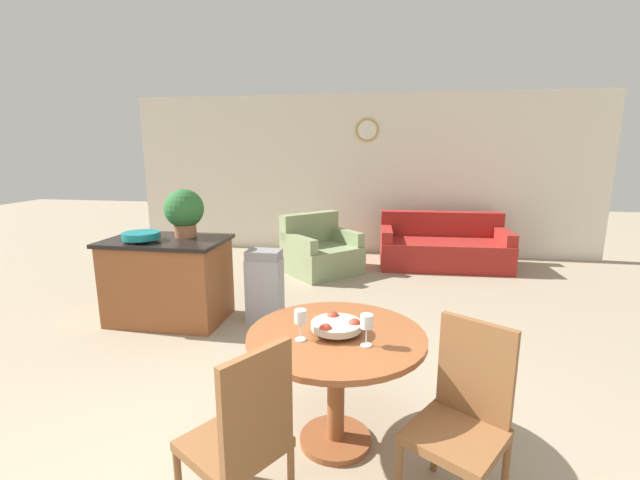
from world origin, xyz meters
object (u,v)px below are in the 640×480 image
(kitchen_island, at_px, (169,280))
(fruit_bowl, at_px, (337,325))
(dining_table, at_px, (336,359))
(trash_bin, at_px, (265,286))
(armchair, at_px, (320,253))
(dining_chair_near_right, at_px, (464,412))
(wine_glass_right, at_px, (367,323))
(potted_plant, at_px, (184,211))
(dining_chair_near_left, at_px, (243,434))
(wine_glass_left, at_px, (300,318))
(teal_bowl, at_px, (141,236))
(couch, at_px, (443,248))

(kitchen_island, bearing_deg, fruit_bowl, -39.57)
(dining_table, xyz_separation_m, trash_bin, (-0.99, 1.79, -0.18))
(armchair, bearing_deg, kitchen_island, -166.75)
(dining_chair_near_right, relative_size, armchair, 0.76)
(wine_glass_right, relative_size, kitchen_island, 0.15)
(dining_chair_near_right, xyz_separation_m, potted_plant, (-2.53, 2.15, 0.65))
(dining_chair_near_left, relative_size, wine_glass_right, 5.30)
(dining_chair_near_left, relative_size, armchair, 0.76)
(wine_glass_left, relative_size, trash_bin, 0.24)
(wine_glass_left, bearing_deg, dining_chair_near_left, -104.93)
(dining_chair_near_left, bearing_deg, fruit_bowl, 5.95)
(teal_bowl, relative_size, couch, 0.19)
(fruit_bowl, height_order, kitchen_island, kitchen_island)
(dining_chair_near_left, height_order, potted_plant, potted_plant)
(dining_table, height_order, kitchen_island, kitchen_island)
(dining_chair_near_left, relative_size, dining_chair_near_right, 1.00)
(wine_glass_left, relative_size, couch, 0.09)
(dining_table, height_order, armchair, armchair)
(armchair, bearing_deg, dining_chair_near_right, -115.53)
(kitchen_island, xyz_separation_m, teal_bowl, (-0.17, -0.15, 0.50))
(wine_glass_left, distance_m, wine_glass_right, 0.37)
(trash_bin, xyz_separation_m, couch, (2.09, 2.58, -0.10))
(dining_table, bearing_deg, dining_chair_near_left, -116.38)
(couch, bearing_deg, trash_bin, -131.77)
(dining_table, distance_m, trash_bin, 2.06)
(couch, distance_m, armchair, 1.94)
(dining_table, relative_size, kitchen_island, 0.87)
(potted_plant, distance_m, trash_bin, 1.16)
(dining_chair_near_left, height_order, armchair, dining_chair_near_left)
(fruit_bowl, relative_size, teal_bowl, 0.82)
(armchair, bearing_deg, potted_plant, -165.49)
(fruit_bowl, xyz_separation_m, teal_bowl, (-2.18, 1.51, 0.16))
(dining_chair_near_right, xyz_separation_m, fruit_bowl, (-0.68, 0.34, 0.26))
(teal_bowl, bearing_deg, dining_table, -34.77)
(wine_glass_left, bearing_deg, couch, 73.95)
(wine_glass_left, relative_size, kitchen_island, 0.15)
(fruit_bowl, distance_m, couch, 4.54)
(wine_glass_left, bearing_deg, armchair, 97.87)
(teal_bowl, bearing_deg, armchair, 56.40)
(fruit_bowl, height_order, teal_bowl, teal_bowl)
(potted_plant, height_order, couch, potted_plant)
(kitchen_island, bearing_deg, wine_glass_right, -39.29)
(dining_table, xyz_separation_m, kitchen_island, (-2.00, 1.66, -0.12))
(dining_table, xyz_separation_m, wine_glass_left, (-0.19, -0.12, 0.30))
(dining_chair_near_right, bearing_deg, couch, -62.63)
(dining_table, xyz_separation_m, armchair, (-0.72, 3.70, -0.28))
(dining_chair_near_left, relative_size, teal_bowl, 2.63)
(kitchen_island, height_order, teal_bowl, teal_bowl)
(wine_glass_left, bearing_deg, fruit_bowl, 32.63)
(wine_glass_right, distance_m, couch, 4.63)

